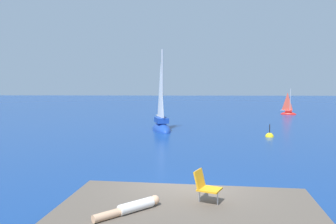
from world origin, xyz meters
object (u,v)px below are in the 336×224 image
at_px(sailboat_far, 288,113).
at_px(beach_chair, 205,185).
at_px(sailboat_near, 161,126).
at_px(person_sunbather, 131,207).
at_px(marker_buoy, 269,137).

relative_size(sailboat_far, beach_chair, 3.99).
height_order(sailboat_near, beach_chair, sailboat_near).
relative_size(sailboat_near, person_sunbather, 4.78).
bearing_deg(sailboat_far, marker_buoy, -92.75).
distance_m(person_sunbather, beach_chair, 1.88).
bearing_deg(sailboat_near, sailboat_far, 119.43).
relative_size(beach_chair, marker_buoy, 0.71).
relative_size(sailboat_far, person_sunbather, 2.28).
height_order(beach_chair, marker_buoy, beach_chair).
bearing_deg(person_sunbather, sailboat_near, -131.39).
xyz_separation_m(sailboat_near, marker_buoy, (7.41, -2.84, -0.35)).
relative_size(sailboat_near, marker_buoy, 5.90).
bearing_deg(person_sunbather, beach_chair, 159.97).
relative_size(person_sunbather, marker_buoy, 1.23).
height_order(sailboat_far, beach_chair, sailboat_far).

